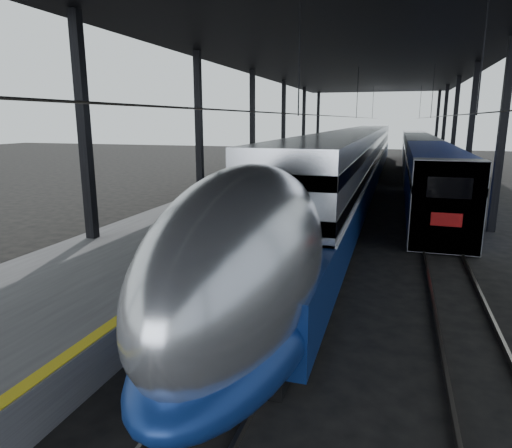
% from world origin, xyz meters
% --- Properties ---
extents(ground, '(160.00, 160.00, 0.00)m').
position_xyz_m(ground, '(0.00, 0.00, 0.00)').
color(ground, black).
rests_on(ground, ground).
extents(platform, '(6.00, 80.00, 1.00)m').
position_xyz_m(platform, '(-3.50, 20.00, 0.50)').
color(platform, '#4C4C4F').
rests_on(platform, ground).
extents(yellow_strip, '(0.30, 80.00, 0.01)m').
position_xyz_m(yellow_strip, '(-0.70, 20.00, 1.00)').
color(yellow_strip, gold).
rests_on(yellow_strip, platform).
extents(rails, '(6.52, 80.00, 0.16)m').
position_xyz_m(rails, '(4.50, 20.00, 0.08)').
color(rails, slate).
rests_on(rails, ground).
extents(canopy, '(18.00, 75.00, 9.47)m').
position_xyz_m(canopy, '(1.90, 20.00, 9.12)').
color(canopy, black).
rests_on(canopy, ground).
extents(tgv_train, '(3.20, 65.20, 4.58)m').
position_xyz_m(tgv_train, '(2.00, 27.27, 2.14)').
color(tgv_train, silver).
rests_on(tgv_train, ground).
extents(second_train, '(2.76, 56.05, 3.81)m').
position_xyz_m(second_train, '(7.00, 37.13, 1.93)').
color(second_train, navy).
rests_on(second_train, ground).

